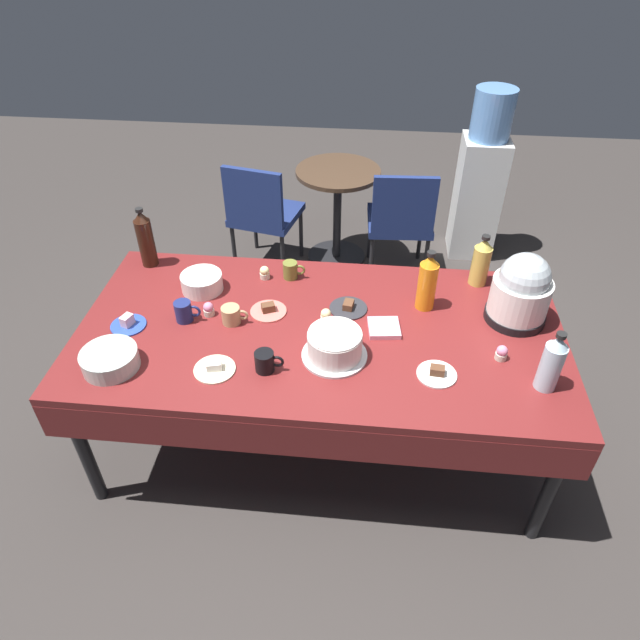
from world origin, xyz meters
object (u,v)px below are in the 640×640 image
Objects in this scene: dessert_plate_charcoal at (348,307)px; maroon_chair_left at (262,211)px; ceramic_snack_bowl at (202,282)px; coffee_mug_tan at (232,315)px; slow_cooker at (521,291)px; soda_bottle_water at (552,363)px; glass_salad_bowl at (110,360)px; maroon_chair_right at (401,218)px; soda_bottle_cola at (145,239)px; water_cooler at (480,180)px; soda_bottle_ginger_ale at (481,262)px; frosted_layer_cake at (335,345)px; cupcake_rose at (209,309)px; dessert_plate_coral at (268,310)px; cupcake_berry at (326,316)px; coffee_mug_navy at (184,311)px; coffee_mug_black at (265,361)px; coffee_mug_olive at (291,270)px; cupcake_mint at (502,353)px; cupcake_lemon at (265,273)px; dessert_plate_cream at (215,368)px; dessert_plate_white at (437,373)px; potluck_table at (320,339)px; round_cafe_table at (338,199)px.

maroon_chair_left is (-0.69, 1.39, -0.27)m from dessert_plate_charcoal.
ceramic_snack_bowl is 1.63× the size of coffee_mug_tan.
slow_cooker is 0.44m from soda_bottle_water.
maroon_chair_right is (1.25, 1.88, -0.30)m from glass_salad_bowl.
soda_bottle_cola is 0.26× the size of water_cooler.
soda_bottle_ginger_ale is 0.22× the size of water_cooler.
slow_cooker is at bearing -63.53° from soda_bottle_ginger_ale.
frosted_layer_cake is at bearing -112.47° from water_cooler.
ceramic_snack_bowl is 0.21m from cupcake_rose.
frosted_layer_cake is 0.23× the size of water_cooler.
dessert_plate_charcoal is at bearing 9.51° from cupcake_rose.
slow_cooker is 1.31m from coffee_mug_tan.
cupcake_berry reaches higher than dessert_plate_coral.
coffee_mug_navy is 1.58m from maroon_chair_left.
coffee_mug_black is 0.14× the size of maroon_chair_left.
soda_bottle_cola is 1.69m from soda_bottle_ginger_ale.
maroon_chair_right is at bearing 106.35° from soda_bottle_water.
cupcake_berry is (-0.06, 0.23, -0.03)m from frosted_layer_cake.
soda_bottle_water is 1.31m from coffee_mug_olive.
dessert_plate_coral is 2.54× the size of cupcake_mint.
cupcake_lemon is (-1.21, 0.21, -0.13)m from slow_cooker.
soda_bottle_water is at bearing -17.15° from dessert_plate_coral.
coffee_mug_tan is at bearing -149.13° from dessert_plate_coral.
maroon_chair_right is (0.81, 1.86, -0.27)m from dessert_plate_cream.
maroon_chair_left is (0.37, 1.11, -0.41)m from soda_bottle_cola.
maroon_chair_left reaches higher than cupcake_rose.
cupcake_rose reaches higher than dessert_plate_cream.
dessert_plate_white is 2.46× the size of cupcake_berry.
soda_bottle_cola reaches higher than cupcake_mint.
dessert_plate_charcoal is 0.55× the size of soda_bottle_cola.
soda_bottle_cola is at bearing 179.90° from soda_bottle_ginger_ale.
ceramic_snack_bowl is 0.67m from coffee_mug_black.
potluck_table is 1.77× the size of water_cooler.
potluck_table is 0.50m from cupcake_lemon.
soda_bottle_water reaches higher than round_cafe_table.
coffee_mug_tan is 1.58m from maroon_chair_left.
cupcake_lemon is at bearing -6.26° from soda_bottle_cola.
water_cooler is (1.17, 2.28, -0.21)m from coffee_mug_black.
coffee_mug_black is 1.96m from maroon_chair_right.
cupcake_mint reaches higher than potluck_table.
maroon_chair_right is at bearing 102.87° from cupcake_mint.
dessert_plate_charcoal is 0.70m from soda_bottle_ginger_ale.
soda_bottle_cola reaches higher than dessert_plate_coral.
soda_bottle_cola reaches higher than glass_salad_bowl.
soda_bottle_cola is at bearing 165.04° from dessert_plate_charcoal.
cupcake_mint is at bearing -77.13° from maroon_chair_right.
potluck_table is 7.80× the size of frosted_layer_cake.
soda_bottle_cola is 1.20× the size of soda_bottle_ginger_ale.
coffee_mug_navy reaches higher than coffee_mug_black.
soda_bottle_cola reaches higher than round_cafe_table.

